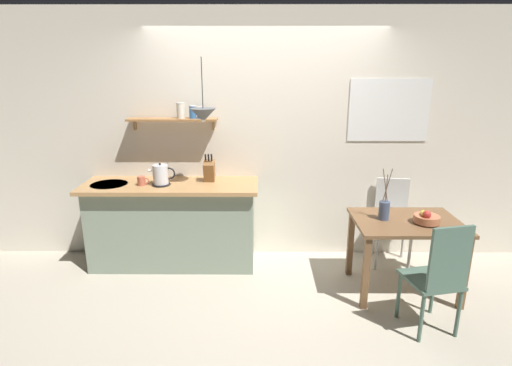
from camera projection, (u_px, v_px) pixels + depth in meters
ground_plane at (265, 278)px, 4.21m from camera, size 14.00×14.00×0.00m
back_wall at (284, 138)px, 4.46m from camera, size 6.80×0.11×2.70m
kitchen_counter at (173, 224)px, 4.39m from camera, size 1.83×0.63×0.93m
wall_shelf at (179, 117)px, 4.24m from camera, size 0.94×0.20×0.29m
dining_table at (406, 232)px, 3.82m from camera, size 0.97×0.72×0.73m
dining_chair_near at (438, 275)px, 3.21m from camera, size 0.46×0.47×0.98m
dining_chair_far at (392, 218)px, 4.46m from camera, size 0.45×0.45×0.93m
fruit_bowl at (426, 218)px, 3.69m from camera, size 0.23×0.23×0.14m
twig_vase at (384, 210)px, 3.79m from camera, size 0.10×0.10×0.49m
electric_kettle at (161, 175)px, 4.16m from camera, size 0.27×0.18×0.24m
knife_block at (209, 170)px, 4.30m from camera, size 0.11×0.19×0.30m
coffee_mug_by_sink at (142, 181)px, 4.18m from camera, size 0.12×0.08×0.09m
pendant_lamp at (203, 115)px, 3.90m from camera, size 0.25×0.25×0.60m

